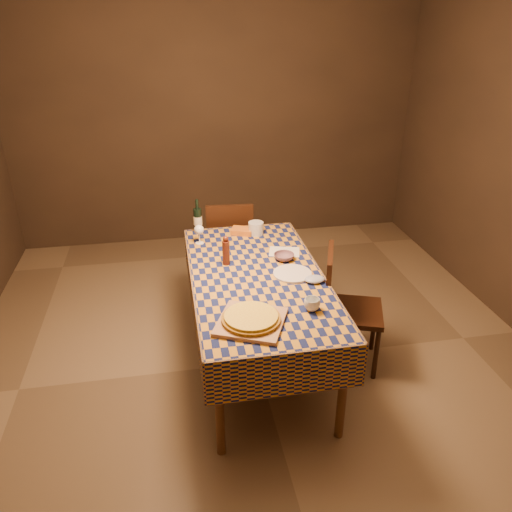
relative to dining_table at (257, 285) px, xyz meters
name	(u,v)px	position (x,y,z in m)	size (l,w,h in m)	color
room	(257,198)	(0.00, 0.00, 0.66)	(5.00, 5.10, 2.70)	brown
dining_table	(257,285)	(0.00, 0.00, 0.00)	(0.94, 1.84, 0.77)	brown
cutting_board	(251,322)	(-0.15, -0.59, 0.09)	(0.38, 0.38, 0.02)	#A5744D
pizza	(251,318)	(-0.15, -0.59, 0.12)	(0.43, 0.43, 0.04)	#8B5F17
pepper_mill	(226,251)	(-0.19, 0.22, 0.18)	(0.06, 0.06, 0.23)	#4C1D11
bowl	(284,257)	(0.24, 0.21, 0.10)	(0.15, 0.15, 0.05)	#684957
wine_glass	(199,230)	(-0.36, 0.62, 0.19)	(0.08, 0.08, 0.16)	white
wine_bottle	(198,220)	(-0.35, 0.86, 0.18)	(0.09, 0.09, 0.29)	black
deli_tub	(256,228)	(0.12, 0.72, 0.13)	(0.13, 0.13, 0.11)	silver
takeout_container	(242,231)	(0.01, 0.76, 0.10)	(0.18, 0.13, 0.04)	#C26519
white_plate	(292,274)	(0.25, -0.03, 0.08)	(0.28, 0.28, 0.02)	silver
tumbler	(312,304)	(0.26, -0.51, 0.12)	(0.10, 0.10, 0.08)	silver
flour_patch	(284,252)	(0.28, 0.34, 0.08)	(0.23, 0.18, 0.00)	silver
flour_bag	(315,279)	(0.38, -0.16, 0.10)	(0.14, 0.11, 0.04)	#96A3C1
chair_far	(230,242)	(-0.05, 1.14, -0.17)	(0.45, 0.46, 0.93)	black
chair_right	(343,302)	(0.63, -0.08, -0.17)	(0.54, 0.54, 0.93)	black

